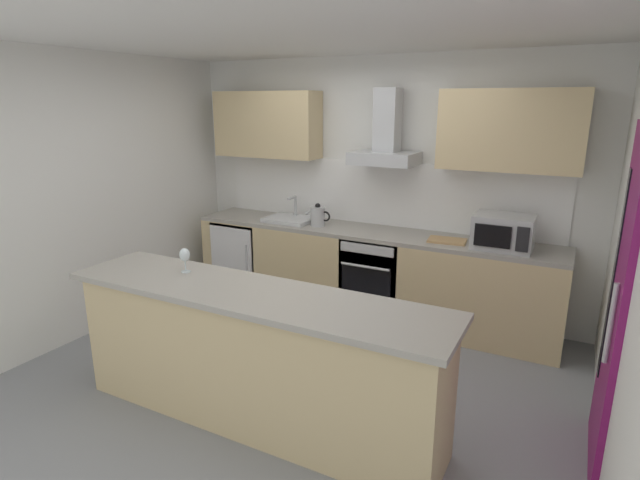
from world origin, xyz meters
TOP-DOWN VIEW (x-y plane):
  - ground at (0.00, 0.00)m, footprint 5.30×4.45m
  - ceiling at (0.00, 0.00)m, footprint 5.30×4.45m
  - wall_back at (0.00, 1.78)m, footprint 5.30×0.12m
  - wall_left at (-2.21, 0.00)m, footprint 0.12×4.45m
  - backsplash_tile at (0.00, 1.71)m, footprint 3.66×0.02m
  - counter_back at (0.00, 1.40)m, footprint 3.79×0.60m
  - counter_island at (0.05, -0.66)m, footprint 2.72×0.64m
  - upper_cabinets at (0.00, 1.55)m, footprint 3.74×0.32m
  - side_door at (2.14, -0.03)m, footprint 0.08×0.85m
  - oven at (0.14, 1.38)m, footprint 0.60×0.62m
  - refrigerator at (-1.48, 1.38)m, footprint 0.58×0.60m
  - microwave at (1.31, 1.35)m, footprint 0.50×0.38m
  - sink at (-0.89, 1.39)m, footprint 0.50×0.40m
  - kettle at (-0.52, 1.34)m, footprint 0.29×0.15m
  - range_hood at (0.14, 1.51)m, footprint 0.62×0.45m
  - wine_glass at (-0.59, -0.56)m, footprint 0.08×0.08m
  - chopping_board at (0.83, 1.35)m, footprint 0.36×0.25m

SIDE VIEW (x-z plane):
  - ground at x=0.00m, z-range -0.02..0.00m
  - refrigerator at x=-1.48m, z-range 0.00..0.85m
  - counter_back at x=0.00m, z-range 0.00..0.90m
  - oven at x=0.14m, z-range 0.06..0.86m
  - counter_island at x=0.05m, z-range 0.01..0.96m
  - chopping_board at x=0.83m, z-range 0.90..0.92m
  - sink at x=-0.89m, z-range 0.80..1.06m
  - kettle at x=-0.52m, z-range 0.89..1.13m
  - side_door at x=2.14m, z-range 0.00..2.05m
  - microwave at x=1.31m, z-range 0.90..1.20m
  - wine_glass at x=-0.59m, z-range 0.99..1.17m
  - backsplash_tile at x=0.00m, z-range 0.90..1.56m
  - wall_back at x=0.00m, z-range 0.00..2.60m
  - wall_left at x=-2.21m, z-range 0.00..2.60m
  - range_hood at x=0.14m, z-range 1.43..2.15m
  - upper_cabinets at x=0.00m, z-range 1.56..2.26m
  - ceiling at x=0.00m, z-range 2.60..2.62m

